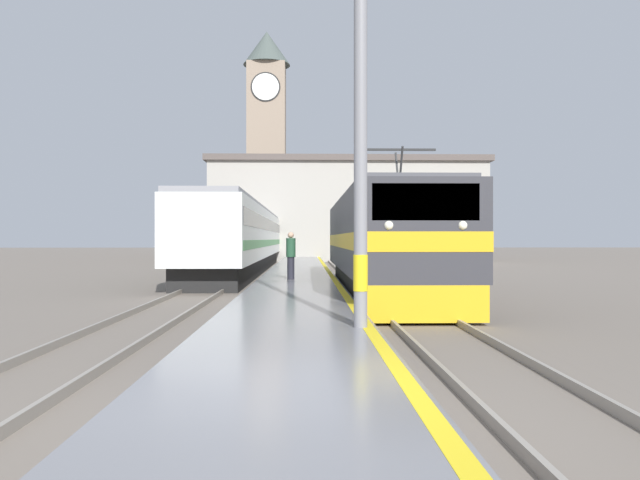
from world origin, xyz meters
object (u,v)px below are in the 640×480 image
object	(u,v)px
locomotive_train	(382,243)
person_on_platform	(291,254)
catenary_mast	(365,73)
clock_tower	(267,136)
passenger_train	(247,237)

from	to	relation	value
locomotive_train	person_on_platform	distance (m)	3.48
catenary_mast	clock_tower	bearing A→B (deg)	95.14
locomotive_train	clock_tower	size ratio (longest dim) A/B	0.63
passenger_train	catenary_mast	distance (m)	28.04
catenary_mast	passenger_train	bearing A→B (deg)	99.38
catenary_mast	person_on_platform	bearing A→B (deg)	97.05
locomotive_train	passenger_train	xyz separation A→B (m)	(-6.15, 16.86, 0.23)
locomotive_train	passenger_train	size ratio (longest dim) A/B	0.46
person_on_platform	locomotive_train	bearing A→B (deg)	-25.79
passenger_train	catenary_mast	world-z (taller)	catenary_mast
passenger_train	catenary_mast	size ratio (longest dim) A/B	4.02
locomotive_train	passenger_train	bearing A→B (deg)	110.05
clock_tower	catenary_mast	bearing A→B (deg)	-84.86
locomotive_train	passenger_train	world-z (taller)	locomotive_train
locomotive_train	person_on_platform	xyz separation A→B (m)	(-3.11, 1.50, -0.42)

